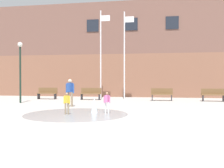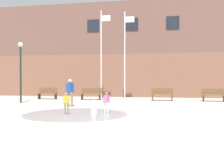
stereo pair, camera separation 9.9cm
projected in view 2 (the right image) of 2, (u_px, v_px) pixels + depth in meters
The scene contains 13 objects.
ground_plane at pixel (85, 127), 8.66m from camera, with size 100.00×100.00×0.00m, color gray.
library_building at pixel (135, 52), 26.00m from camera, with size 36.00×6.05×8.54m.
splash_fountain at pixel (81, 111), 12.03m from camera, with size 4.69×4.69×0.73m.
park_bench_left_of_flagpoles at pixel (48, 93), 20.88m from camera, with size 1.60×0.44×0.91m.
park_bench_under_left_flagpole at pixel (91, 94), 20.23m from camera, with size 1.60×0.44×0.91m.
park_bench_near_trashcan at pixel (162, 94), 19.35m from camera, with size 1.60×0.44×0.91m.
park_bench_far_right at pixel (213, 95), 18.72m from camera, with size 1.60×0.44×0.91m.
child_running at pixel (66, 102), 11.77m from camera, with size 0.31×0.20×0.99m.
adult_near_bench at pixel (70, 91), 15.14m from camera, with size 0.50×0.39×1.59m.
child_with_pink_shirt at pixel (106, 101), 12.16m from camera, with size 0.31×0.23×0.99m.
flagpole_left at pixel (102, 52), 20.92m from camera, with size 0.80×0.10×7.07m.
flagpole_right at pixel (125, 53), 20.58m from camera, with size 0.80×0.10×6.90m.
lamp_post_left_lane at pixel (21, 64), 17.54m from camera, with size 0.32×0.32×4.07m.
Camera 2 is at (2.44, -8.33, 1.59)m, focal length 42.00 mm.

